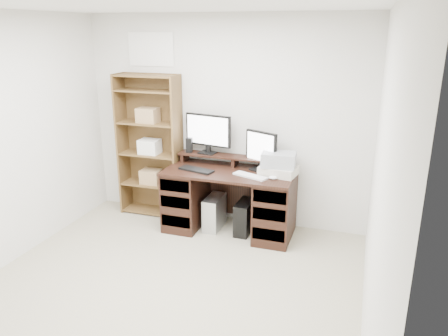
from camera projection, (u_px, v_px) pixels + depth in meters
The scene contains 14 objects.
room at pixel (146, 170), 3.46m from camera, with size 3.54×4.04×2.54m.
desk at pixel (230, 200), 5.15m from camera, with size 1.50×0.70×0.75m.
riser_shelf at pixel (235, 158), 5.20m from camera, with size 1.40×0.22×0.12m.
monitor_wide at pixel (208, 132), 5.25m from camera, with size 0.60×0.18×0.47m.
monitor_small at pixel (261, 149), 5.00m from camera, with size 0.40×0.24×0.46m.
speaker at pixel (189, 145), 5.33m from camera, with size 0.07×0.07×0.18m, color black.
keyboard_black at pixel (196, 170), 5.04m from camera, with size 0.42×0.14×0.02m, color black.
keyboard_white at pixel (250, 176), 4.84m from camera, with size 0.40×0.12×0.02m, color silver.
mouse at pixel (273, 178), 4.76m from camera, with size 0.09×0.06×0.04m, color white.
printer at pixel (278, 171), 4.89m from camera, with size 0.40×0.30×0.10m, color beige.
basket at pixel (279, 160), 4.85m from camera, with size 0.37×0.27×0.16m, color #90949A.
tower_silver at pixel (214, 212), 5.27m from camera, with size 0.18×0.40×0.40m, color #B1B3B8.
tower_black at pixel (244, 217), 5.16m from camera, with size 0.17×0.39×0.39m.
bookshelf at pixel (151, 145), 5.52m from camera, with size 0.80×0.30×1.80m.
Camera 1 is at (1.62, -2.93, 2.32)m, focal length 35.00 mm.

